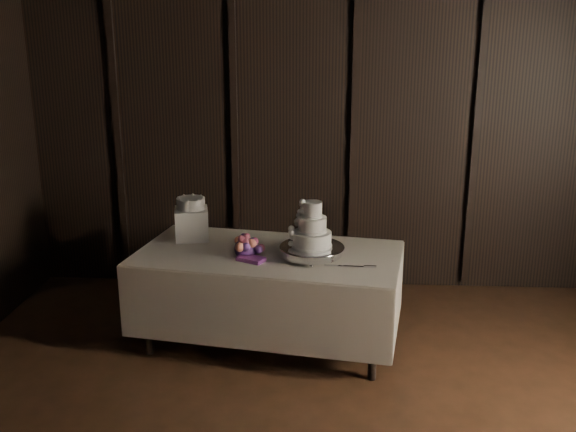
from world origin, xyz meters
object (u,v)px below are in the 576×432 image
Objects in this scene: display_table at (269,294)px; cake_stand at (312,252)px; box_pedestal at (192,224)px; wedding_cake at (309,230)px; bouquet at (246,247)px; small_cake at (191,203)px.

display_table is 0.52m from cake_stand.
box_pedestal is at bearing 164.54° from display_table.
bouquet is (-0.47, 0.05, -0.16)m from wedding_cake.
cake_stand is 1.86× the size of box_pedestal.
bouquet reaches higher than cake_stand.
bouquet reaches higher than display_table.
small_cake is (-0.95, 0.43, 0.07)m from wedding_cake.
wedding_cake reaches higher than cake_stand.
box_pedestal is (-0.95, 0.43, -0.10)m from wedding_cake.
small_cake reaches higher than display_table.
cake_stand is at bearing -23.01° from small_cake.
display_table is at bearing 161.35° from cake_stand.
cake_stand is 1.07m from box_pedestal.
box_pedestal is at bearing 141.59° from bouquet.
wedding_cake is 1.32× the size of box_pedestal.
display_table is 0.96m from small_cake.
bouquet is at bearing -38.41° from box_pedestal.
display_table is 0.85m from box_pedestal.
cake_stand reaches higher than display_table.
small_cake is (-0.65, 0.30, 0.64)m from display_table.
small_cake is at bearing 141.59° from bouquet.
small_cake reaches higher than bouquet.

